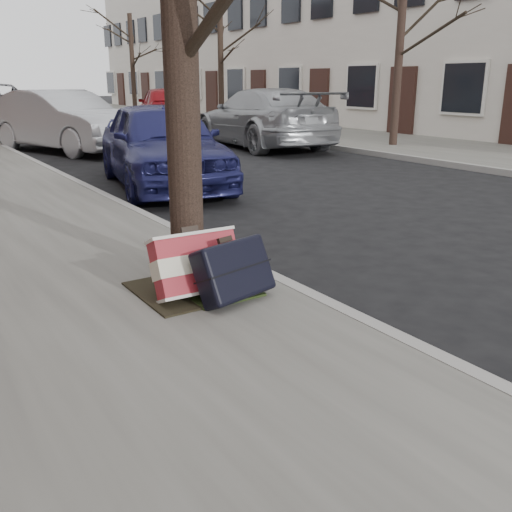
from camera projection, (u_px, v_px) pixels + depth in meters
ground at (475, 299)px, 4.70m from camera, size 120.00×120.00×0.00m
far_sidewalk at (259, 127)px, 20.75m from camera, size 4.00×70.00×0.12m
house_far at (354, 31)px, 23.29m from camera, size 6.70×40.00×7.20m
dirt_patch at (191, 289)px, 4.58m from camera, size 0.85×0.85×0.02m
suitcase_red at (196, 264)px, 4.37m from camera, size 0.67×0.38×0.51m
suitcase_navy at (233, 270)px, 4.29m from camera, size 0.69×0.49×0.49m
car_near_front at (162, 144)px, 9.42m from camera, size 2.51×4.42×1.42m
car_near_mid at (64, 121)px, 14.04m from camera, size 3.00×4.79×1.49m
car_far_front at (262, 118)px, 15.01m from camera, size 2.75×5.45×1.52m
car_far_back at (166, 107)px, 20.46m from camera, size 3.12×4.86×1.54m
tree_far_a at (399, 53)px, 14.03m from camera, size 0.20×0.20×4.46m
tree_far_b at (221, 61)px, 21.07m from camera, size 0.21×0.21×4.49m
tree_far_c at (132, 64)px, 28.01m from camera, size 0.22×0.22×4.64m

